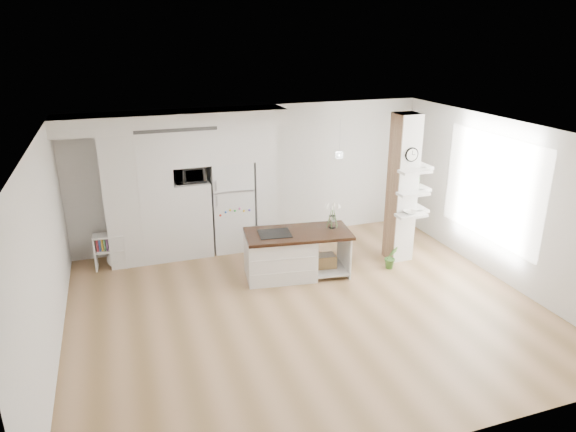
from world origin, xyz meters
name	(u,v)px	position (x,y,z in m)	size (l,w,h in m)	color
floor	(306,308)	(0.00, 0.00, 0.00)	(7.00, 6.00, 0.01)	tan
room	(307,193)	(0.00, 0.00, 1.86)	(7.04, 6.04, 2.72)	white
cabinet_wall	(180,178)	(-1.45, 2.67, 1.51)	(4.00, 0.71, 2.70)	silver
refrigerator	(231,205)	(-0.53, 2.68, 0.88)	(0.78, 0.69, 1.75)	white
column	(408,189)	(2.38, 1.13, 1.35)	(0.69, 0.90, 2.70)	silver
window	(492,188)	(3.48, 0.30, 1.50)	(2.40, 2.40, 0.00)	white
pendant_light	(408,163)	(1.70, 0.15, 2.12)	(0.12, 0.12, 0.10)	white
kitchen_island	(287,253)	(0.08, 1.14, 0.43)	(1.88, 1.08, 1.37)	silver
bookshelf	(112,253)	(-2.77, 2.50, 0.28)	(0.55, 0.33, 0.63)	silver
floor_plant_a	(391,257)	(1.94, 0.82, 0.22)	(0.24, 0.19, 0.43)	#3C6E2C
floor_plant_b	(404,224)	(3.00, 2.14, 0.24)	(0.27, 0.27, 0.49)	#3C6E2C
microwave	(190,174)	(-1.27, 2.62, 1.57)	(0.54, 0.37, 0.30)	#2D2D2D
shelf_plant	(416,176)	(2.63, 1.30, 1.52)	(0.27, 0.23, 0.30)	#3C6E2C
decor_bowl	(410,212)	(2.30, 0.90, 1.00)	(0.22, 0.22, 0.05)	white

